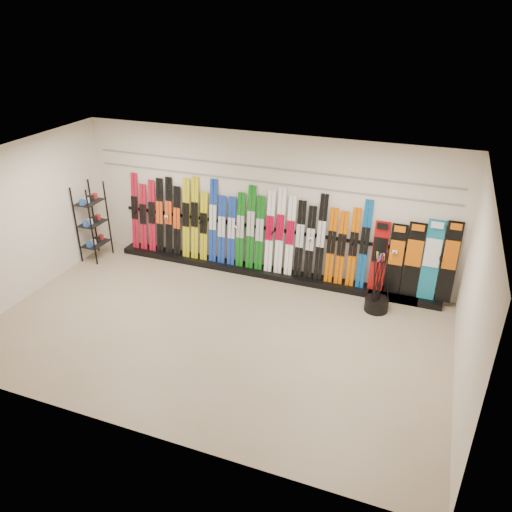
% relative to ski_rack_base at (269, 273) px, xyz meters
% --- Properties ---
extents(floor, '(8.00, 8.00, 0.00)m').
position_rel_ski_rack_base_xyz_m(floor, '(-0.22, -2.28, -0.06)').
color(floor, tan).
rests_on(floor, ground).
extents(back_wall, '(8.00, 0.00, 8.00)m').
position_rel_ski_rack_base_xyz_m(back_wall, '(-0.22, 0.22, 1.44)').
color(back_wall, beige).
rests_on(back_wall, floor).
extents(left_wall, '(0.00, 5.00, 5.00)m').
position_rel_ski_rack_base_xyz_m(left_wall, '(-4.22, -2.28, 1.44)').
color(left_wall, beige).
rests_on(left_wall, floor).
extents(right_wall, '(0.00, 5.00, 5.00)m').
position_rel_ski_rack_base_xyz_m(right_wall, '(3.78, -2.28, 1.44)').
color(right_wall, beige).
rests_on(right_wall, floor).
extents(ceiling, '(8.00, 8.00, 0.00)m').
position_rel_ski_rack_base_xyz_m(ceiling, '(-0.22, -2.28, 2.94)').
color(ceiling, silver).
rests_on(ceiling, back_wall).
extents(ski_rack_base, '(8.00, 0.40, 0.12)m').
position_rel_ski_rack_base_xyz_m(ski_rack_base, '(0.00, 0.00, 0.00)').
color(ski_rack_base, black).
rests_on(ski_rack_base, floor).
extents(skis, '(5.37, 0.26, 1.83)m').
position_rel_ski_rack_base_xyz_m(skis, '(-0.68, 0.06, 0.89)').
color(skis, '#AF0F26').
rests_on(skis, ski_rack_base).
extents(snowboards, '(1.57, 0.24, 1.59)m').
position_rel_ski_rack_base_xyz_m(snowboards, '(2.89, 0.07, 0.80)').
color(snowboards, '#990C0C').
rests_on(snowboards, ski_rack_base).
extents(accessory_rack, '(0.40, 0.60, 1.75)m').
position_rel_ski_rack_base_xyz_m(accessory_rack, '(-3.97, -0.58, 0.82)').
color(accessory_rack, black).
rests_on(accessory_rack, floor).
extents(pole_bin, '(0.45, 0.45, 0.25)m').
position_rel_ski_rack_base_xyz_m(pole_bin, '(2.34, -0.58, 0.07)').
color(pole_bin, black).
rests_on(pole_bin, floor).
extents(ski_poles, '(0.38, 0.27, 1.18)m').
position_rel_ski_rack_base_xyz_m(ski_poles, '(2.33, -0.59, 0.55)').
color(ski_poles, black).
rests_on(ski_poles, pole_bin).
extents(slatwall_rail_0, '(7.60, 0.02, 0.03)m').
position_rel_ski_rack_base_xyz_m(slatwall_rail_0, '(-0.22, 0.20, 1.94)').
color(slatwall_rail_0, gray).
rests_on(slatwall_rail_0, back_wall).
extents(slatwall_rail_1, '(7.60, 0.02, 0.03)m').
position_rel_ski_rack_base_xyz_m(slatwall_rail_1, '(-0.22, 0.20, 2.24)').
color(slatwall_rail_1, gray).
rests_on(slatwall_rail_1, back_wall).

